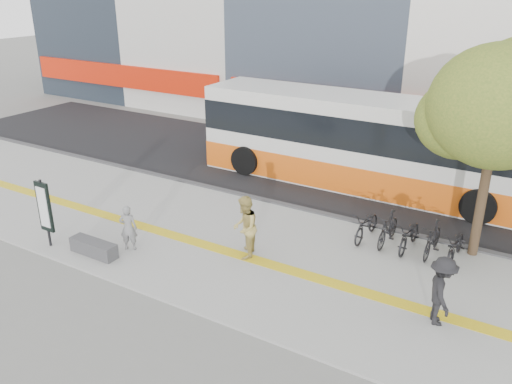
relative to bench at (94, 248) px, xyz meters
The scene contains 13 objects.
ground 2.88m from the bench, 24.78° to the left, with size 120.00×120.00×0.00m, color slate.
sidewalk 3.76m from the bench, 46.08° to the left, with size 40.00×7.00×0.08m, color gray.
tactile_strip 3.41m from the bench, 40.24° to the left, with size 40.00×0.45×0.01m, color yellow.
street 10.53m from the bench, 75.70° to the left, with size 40.00×8.00×0.06m, color black.
curb 6.73m from the bench, 67.25° to the left, with size 40.00×0.25×0.14m, color #333336.
bench is the anchor object (origin of this frame).
signboard 1.94m from the bench, 169.19° to the right, with size 0.55×0.10×2.20m.
street_tree 12.23m from the bench, 31.62° to the left, with size 4.40×3.80×6.31m.
bus 10.94m from the bench, 63.45° to the left, with size 13.30×3.15×3.54m.
bicycle_row 9.58m from the bench, 32.87° to the left, with size 3.41×1.82×1.05m.
seated_woman 1.18m from the bench, 48.92° to the left, with size 0.53×0.35×1.46m, color black.
pedestrian_tan 4.61m from the bench, 29.46° to the left, with size 0.93×0.73×1.92m, color tan.
pedestrian_dark 9.88m from the bench, 10.95° to the left, with size 1.14×0.65×1.76m, color black.
Camera 1 is at (8.68, -10.58, 7.82)m, focal length 36.58 mm.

